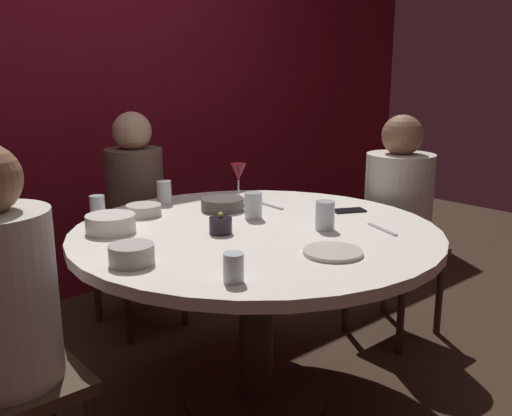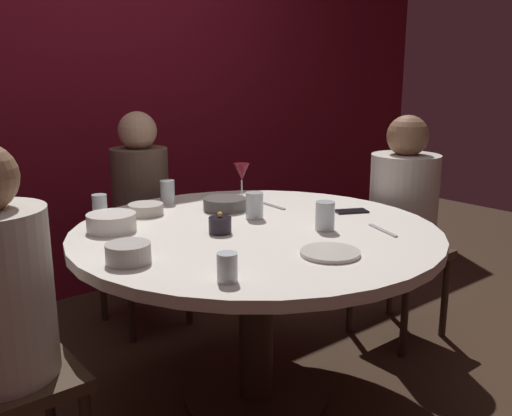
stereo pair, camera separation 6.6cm
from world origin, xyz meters
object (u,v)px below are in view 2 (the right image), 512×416
cup_by_left_diner (168,192)px  cup_near_candle (227,267)px  bowl_salad_center (225,204)px  cup_center_front (325,216)px  candle_holder (220,225)px  seated_diner_right (403,203)px  wine_glass (242,174)px  dinner_plate (330,253)px  bowl_sauce_side (111,222)px  dining_table (256,262)px  cup_by_right_diner (100,207)px  bowl_small_white (128,253)px  cup_far_edge (255,206)px  bowl_serving_large (146,209)px  seated_diner_back (141,196)px  cell_phone (351,211)px

cup_by_left_diner → cup_near_candle: bearing=-111.0°
bowl_salad_center → cup_center_front: size_ratio=1.69×
candle_holder → seated_diner_right: bearing=-1.6°
wine_glass → candle_holder: bearing=-136.1°
dinner_plate → bowl_sauce_side: 0.85m
dining_table → cup_by_right_diner: bearing=130.7°
bowl_small_white → cup_far_edge: 0.69m
bowl_serving_large → bowl_sauce_side: 0.27m
bowl_serving_large → cup_by_right_diner: cup_by_right_diner is taller
seated_diner_right → candle_holder: 1.10m
seated_diner_back → dinner_plate: bearing=-0.8°
dining_table → cup_far_edge: bearing=53.2°
seated_diner_back → bowl_sauce_side: size_ratio=6.14×
candle_holder → cell_phone: (0.63, -0.10, -0.03)m
cup_near_candle → cup_by_left_diner: (0.38, 0.98, 0.01)m
bowl_salad_center → bowl_small_white: (-0.65, -0.38, 0.01)m
cup_center_front → cup_far_edge: 0.32m
dining_table → cup_near_candle: (-0.43, -0.39, 0.18)m
cell_phone → cup_center_front: cup_center_front is taller
candle_holder → cup_by_right_diner: cup_by_right_diner is taller
bowl_salad_center → cup_near_candle: 0.87m
dinner_plate → bowl_salad_center: 0.74m
cup_by_right_diner → seated_diner_back: bearing=47.6°
seated_diner_back → seated_diner_right: bearing=44.7°
seated_diner_right → cup_far_edge: size_ratio=10.38×
bowl_sauce_side → cup_far_edge: 0.58m
dinner_plate → bowl_serving_large: bearing=103.7°
seated_diner_back → bowl_salad_center: bearing=7.0°
seated_diner_right → seated_diner_back: bearing=-45.3°
cup_by_left_diner → cup_far_edge: size_ratio=0.98×
cup_by_left_diner → cup_center_front: bearing=-73.0°
wine_glass → cup_near_candle: 1.07m
bowl_serving_large → cup_center_front: size_ratio=1.34×
seated_diner_right → bowl_salad_center: size_ratio=6.04×
wine_glass → cup_by_left_diner: (-0.31, 0.17, -0.07)m
seated_diner_back → cup_by_right_diner: (-0.42, -0.46, 0.09)m
candle_holder → cell_phone: size_ratio=0.62×
bowl_small_white → seated_diner_right: bearing=2.3°
cup_center_front → bowl_serving_large: bearing=122.6°
bowl_small_white → seated_diner_back: bearing=60.6°
cup_by_right_diner → dining_table: bearing=-49.3°
candle_holder → wine_glass: size_ratio=0.49×
bowl_sauce_side → cup_by_right_diner: (0.03, 0.17, 0.02)m
cup_near_candle → cup_center_front: 0.65m
bowl_small_white → cup_center_front: size_ratio=1.29×
seated_diner_right → bowl_serving_large: size_ratio=7.64×
dinner_plate → candle_holder: bearing=106.7°
bowl_salad_center → cup_near_candle: cup_near_candle is taller
bowl_salad_center → cup_by_left_diner: size_ratio=1.75×
bowl_sauce_side → cup_by_right_diner: bearing=79.9°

